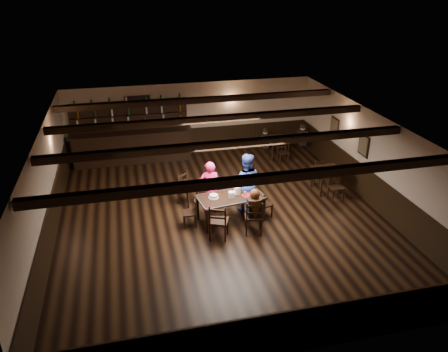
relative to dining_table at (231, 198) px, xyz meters
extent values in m
plane|color=black|center=(-0.20, 0.18, -0.68)|extent=(10.00, 10.00, 0.00)
cube|color=#BBB09B|center=(-0.20, 5.18, 0.67)|extent=(9.00, 0.02, 2.70)
cube|color=#BBB09B|center=(-0.20, -4.82, 0.67)|extent=(9.00, 0.02, 2.70)
cube|color=#BBB09B|center=(-4.70, 0.18, 0.67)|extent=(0.02, 10.00, 2.70)
cube|color=#BBB09B|center=(4.30, 0.18, 0.67)|extent=(0.02, 10.00, 2.70)
cube|color=silver|center=(-0.20, 0.18, 2.02)|extent=(9.00, 10.00, 0.02)
cube|color=black|center=(-0.20, 5.15, -0.18)|extent=(9.00, 0.04, 1.00)
cube|color=black|center=(-0.20, -4.79, -0.18)|extent=(9.00, 0.04, 1.00)
cube|color=black|center=(-4.67, 0.18, -0.18)|extent=(0.04, 10.00, 1.00)
cube|color=black|center=(4.27, 0.18, -0.18)|extent=(0.04, 10.00, 1.00)
cube|color=black|center=(-2.10, 5.15, 1.17)|extent=(0.90, 0.03, 1.00)
cube|color=black|center=(-2.10, 5.13, 1.17)|extent=(0.80, 0.02, 0.90)
cube|color=black|center=(4.27, 0.68, 0.92)|extent=(0.03, 0.55, 0.65)
cube|color=#72664C|center=(4.25, 0.68, 0.92)|extent=(0.02, 0.45, 0.55)
cube|color=black|center=(4.27, 2.58, 0.87)|extent=(0.03, 0.55, 0.65)
cube|color=#72664C|center=(4.25, 2.58, 0.87)|extent=(0.02, 0.45, 0.55)
cube|color=black|center=(-0.20, -2.82, 1.92)|extent=(8.90, 0.18, 0.18)
cube|color=black|center=(-0.20, -0.82, 1.92)|extent=(8.90, 0.18, 0.18)
cube|color=black|center=(-0.20, 1.18, 1.92)|extent=(8.90, 0.18, 0.18)
cube|color=black|center=(-0.20, 3.18, 1.92)|extent=(8.90, 0.18, 0.18)
cube|color=black|center=(-0.77, -0.50, -0.33)|extent=(0.07, 0.07, 0.71)
cube|color=black|center=(-0.88, 0.27, -0.33)|extent=(0.07, 0.07, 0.71)
cube|color=black|center=(0.88, -0.27, -0.33)|extent=(0.07, 0.07, 0.71)
cube|color=black|center=(0.77, 0.50, -0.33)|extent=(0.07, 0.07, 0.71)
cube|color=black|center=(0.00, 0.00, 0.04)|extent=(1.89, 1.13, 0.04)
cube|color=#A5A8AD|center=(-0.06, 0.43, 0.04)|extent=(1.77, 0.28, 0.05)
cube|color=#A5A8AD|center=(0.06, -0.43, 0.04)|extent=(1.77, 0.28, 0.05)
cube|color=#A5A8AD|center=(0.87, 0.12, 0.04)|extent=(0.15, 0.89, 0.05)
cube|color=#A5A8AD|center=(-0.87, -0.12, 0.04)|extent=(0.15, 0.89, 0.05)
cube|color=black|center=(-0.25, -0.68, -0.45)|extent=(0.05, 0.05, 0.48)
cube|color=black|center=(-0.40, -1.03, -0.45)|extent=(0.05, 0.05, 0.48)
cube|color=black|center=(-0.62, -0.52, -0.45)|extent=(0.05, 0.05, 0.48)
cube|color=black|center=(-0.76, -0.87, -0.45)|extent=(0.05, 0.05, 0.48)
cube|color=black|center=(-0.51, -0.77, -0.18)|extent=(0.60, 0.59, 0.04)
cube|color=black|center=(-0.58, -0.95, 0.07)|extent=(0.45, 0.22, 0.50)
cube|color=black|center=(-0.58, -0.95, 0.02)|extent=(0.38, 0.18, 0.06)
cube|color=black|center=(-0.58, -0.95, 0.22)|extent=(0.38, 0.18, 0.06)
cube|color=black|center=(0.67, -0.61, -0.45)|extent=(0.05, 0.05, 0.47)
cube|color=black|center=(0.58, -0.97, -0.45)|extent=(0.05, 0.05, 0.47)
cube|color=black|center=(0.29, -0.52, -0.45)|extent=(0.05, 0.05, 0.47)
cube|color=black|center=(0.20, -0.88, -0.45)|extent=(0.05, 0.05, 0.47)
cube|color=black|center=(0.44, -0.74, -0.20)|extent=(0.54, 0.53, 0.04)
cube|color=black|center=(0.39, -0.92, 0.05)|extent=(0.45, 0.14, 0.49)
cube|color=black|center=(0.39, -0.92, 0.00)|extent=(0.39, 0.12, 0.05)
cube|color=black|center=(0.39, -0.92, 0.19)|extent=(0.39, 0.12, 0.05)
cube|color=black|center=(-1.29, 0.15, -0.49)|extent=(0.03, 0.03, 0.38)
cube|color=black|center=(-0.99, 0.13, -0.49)|extent=(0.03, 0.03, 0.38)
cube|color=black|center=(-1.31, -0.17, -0.49)|extent=(0.03, 0.03, 0.38)
cube|color=black|center=(-1.01, -0.19, -0.49)|extent=(0.03, 0.03, 0.38)
cube|color=black|center=(-1.15, -0.02, -0.28)|extent=(0.38, 0.40, 0.04)
cube|color=black|center=(-1.00, -0.03, -0.08)|extent=(0.06, 0.38, 0.40)
cube|color=black|center=(-1.00, -0.03, -0.12)|extent=(0.04, 0.32, 0.04)
cube|color=black|center=(-1.00, -0.03, 0.04)|extent=(0.04, 0.32, 0.04)
cube|color=black|center=(1.17, -0.13, -0.49)|extent=(0.04, 0.04, 0.39)
cube|color=black|center=(0.88, -0.26, -0.49)|extent=(0.04, 0.04, 0.39)
cube|color=black|center=(1.03, 0.17, -0.49)|extent=(0.04, 0.04, 0.39)
cube|color=black|center=(0.75, 0.04, -0.49)|extent=(0.04, 0.04, 0.39)
cube|color=black|center=(0.96, -0.04, -0.27)|extent=(0.49, 0.50, 0.04)
cube|color=black|center=(0.81, -0.11, -0.07)|extent=(0.19, 0.36, 0.41)
cube|color=black|center=(0.81, -0.11, -0.11)|extent=(0.16, 0.31, 0.05)
cube|color=black|center=(0.81, -0.11, 0.05)|extent=(0.16, 0.31, 0.05)
cube|color=black|center=(-1.03, 0.97, -0.45)|extent=(0.05, 0.05, 0.47)
cube|color=black|center=(-1.27, 1.24, -0.45)|extent=(0.05, 0.05, 0.47)
cube|color=black|center=(-0.73, 1.22, -0.45)|extent=(0.05, 0.05, 0.47)
cube|color=black|center=(-0.97, 1.50, -0.45)|extent=(0.05, 0.05, 0.47)
cube|color=black|center=(-1.00, 1.23, -0.20)|extent=(0.63, 0.63, 0.04)
cube|color=black|center=(-1.12, 1.37, 0.05)|extent=(0.37, 0.33, 0.49)
cube|color=black|center=(-1.12, 1.37, 0.00)|extent=(0.31, 0.28, 0.05)
cube|color=black|center=(-1.12, 1.37, 0.19)|extent=(0.31, 0.28, 0.05)
imported|color=#F92D66|center=(-0.46, 0.57, 0.11)|extent=(0.62, 0.44, 1.58)
imported|color=navy|center=(0.56, 0.49, 0.19)|extent=(1.01, 0.88, 1.75)
cube|color=black|center=(0.44, -0.62, -0.16)|extent=(0.33, 0.33, 0.13)
cube|color=black|center=(0.44, -0.74, 0.08)|extent=(0.35, 0.21, 0.50)
cylinder|color=black|center=(0.44, -0.74, 0.30)|extent=(0.10, 0.35, 0.35)
sphere|color=#D8A384|center=(0.44, -0.74, 0.46)|extent=(0.22, 0.22, 0.22)
sphere|color=#391F0D|center=(0.44, -0.78, 0.47)|extent=(0.27, 0.27, 0.27)
cone|color=#391F0D|center=(0.44, -0.88, 0.05)|extent=(0.21, 0.21, 0.62)
cylinder|color=white|center=(-0.47, 0.03, 0.08)|extent=(0.28, 0.28, 0.01)
cylinder|color=white|center=(-0.47, 0.03, 0.12)|extent=(0.22, 0.22, 0.07)
cylinder|color=silver|center=(-0.47, 0.03, 0.10)|extent=(0.24, 0.24, 0.04)
cylinder|color=white|center=(0.01, -0.06, 0.15)|extent=(0.18, 0.18, 0.17)
cylinder|color=white|center=(0.21, 0.10, 0.18)|extent=(0.19, 0.19, 0.22)
cylinder|color=#A5A8AD|center=(-0.02, 0.09, 0.08)|extent=(0.06, 0.06, 0.03)
sphere|color=orange|center=(-0.02, 0.09, 0.12)|extent=(0.03, 0.03, 0.03)
cylinder|color=silver|center=(0.41, 0.01, 0.11)|extent=(0.04, 0.04, 0.09)
cylinder|color=#A5A8AD|center=(0.37, -0.07, 0.11)|extent=(0.03, 0.03, 0.08)
cylinder|color=silver|center=(0.28, 0.18, 0.13)|extent=(0.08, 0.08, 0.12)
cube|color=maroon|center=(0.48, -0.02, 0.07)|extent=(0.38, 0.31, 0.00)
cube|color=#0F1E4C|center=(0.54, 0.19, 0.07)|extent=(0.28, 0.21, 0.00)
cube|color=black|center=(-2.43, 4.83, -0.13)|extent=(4.11, 0.60, 1.10)
cube|color=black|center=(-2.43, 4.83, 0.44)|extent=(4.31, 0.70, 0.05)
cube|color=black|center=(-2.43, 5.10, 0.42)|extent=(4.11, 0.10, 2.20)
cube|color=black|center=(-2.43, 5.00, 0.67)|extent=(4.01, 0.22, 0.03)
cube|color=black|center=(-2.43, 5.00, 1.02)|extent=(4.01, 0.22, 0.03)
cube|color=black|center=(-2.43, 5.00, 1.37)|extent=(4.01, 0.22, 0.03)
cube|color=black|center=(3.37, 1.06, 0.05)|extent=(0.82, 0.82, 0.04)
cube|color=black|center=(3.04, 0.72, -0.33)|extent=(0.05, 0.05, 0.71)
cube|color=black|center=(3.03, 1.39, -0.33)|extent=(0.05, 0.05, 0.71)
cube|color=black|center=(3.71, 0.73, -0.33)|extent=(0.05, 0.05, 0.71)
cube|color=black|center=(3.70, 1.40, -0.33)|extent=(0.05, 0.05, 0.71)
cube|color=black|center=(2.82, 4.09, 0.05)|extent=(0.76, 0.76, 0.04)
cube|color=black|center=(2.52, 3.78, -0.33)|extent=(0.05, 0.05, 0.71)
cube|color=black|center=(2.51, 4.39, -0.33)|extent=(0.05, 0.05, 0.71)
cube|color=black|center=(3.14, 3.79, -0.33)|extent=(0.05, 0.05, 0.71)
cube|color=black|center=(3.12, 4.41, -0.33)|extent=(0.05, 0.05, 0.71)
cube|color=black|center=(2.30, 4.00, 0.03)|extent=(0.24, 0.36, 0.50)
sphere|color=#D8A384|center=(2.30, 4.00, 0.37)|extent=(0.19, 0.19, 0.19)
sphere|color=black|center=(2.30, 4.00, 0.40)|extent=(0.20, 0.20, 0.20)
cube|color=black|center=(3.72, 3.96, 0.06)|extent=(0.27, 0.40, 0.54)
sphere|color=#D8A384|center=(3.72, 3.96, 0.43)|extent=(0.21, 0.21, 0.21)
sphere|color=black|center=(3.72, 3.96, 0.46)|extent=(0.22, 0.22, 0.22)
camera|label=1|loc=(-2.61, -10.19, 5.62)|focal=35.00mm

